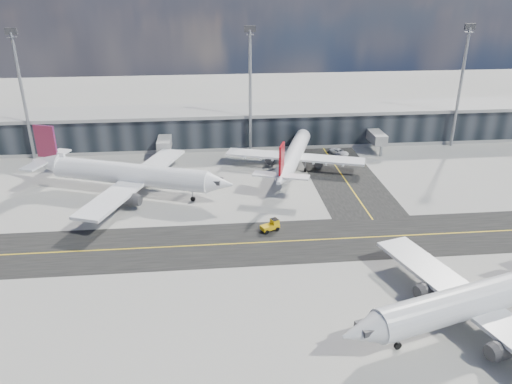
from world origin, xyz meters
The scene contains 9 objects.
ground centered at (0.00, 0.00, 0.00)m, with size 300.00×300.00×0.00m, color gray.
taxiway_lanes centered at (3.91, 10.74, 0.01)m, with size 180.00×63.00×0.03m.
terminal_concourse centered at (0.04, 54.93, 4.09)m, with size 152.00×19.80×8.80m.
floodlight_masts centered at (0.00, 48.00, 15.61)m, with size 102.50×0.70×28.90m.
airliner_af centered at (-25.49, 25.52, 4.10)m, with size 40.52×35.03×12.41m.
airliner_redtail centered at (8.16, 34.86, 3.48)m, with size 29.89×34.63×10.52m.
airliner_near centered at (22.66, -18.41, 3.90)m, with size 39.20×33.76×11.80m.
baggage_tug centered at (-0.03, 7.88, 0.97)m, with size 3.40×2.63×1.93m.
service_van centered at (20.62, 44.00, 0.69)m, with size 2.29×4.97×1.38m, color white.
Camera 1 is at (-9.70, -64.88, 39.06)m, focal length 35.00 mm.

